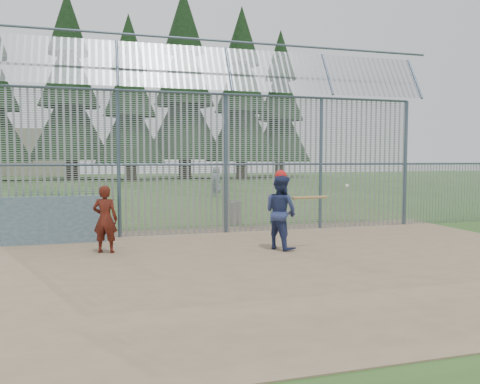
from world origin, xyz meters
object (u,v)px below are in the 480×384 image
object	(u,v)px
dugout_wall	(55,220)
batter	(281,212)
onlooker	(105,219)
trash_can	(234,213)

from	to	relation	value
dugout_wall	batter	size ratio (longest dim) A/B	1.42
dugout_wall	onlooker	bearing A→B (deg)	-51.21
batter	trash_can	distance (m)	4.50
batter	onlooker	size ratio (longest dim) A/B	1.14
batter	onlooker	bearing A→B (deg)	53.55
dugout_wall	batter	bearing A→B (deg)	-22.76
dugout_wall	onlooker	world-z (taller)	onlooker
onlooker	dugout_wall	bearing A→B (deg)	-33.73
onlooker	trash_can	xyz separation A→B (m)	(4.07, 3.81, -0.41)
dugout_wall	trash_can	xyz separation A→B (m)	(5.30, 2.28, -0.24)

